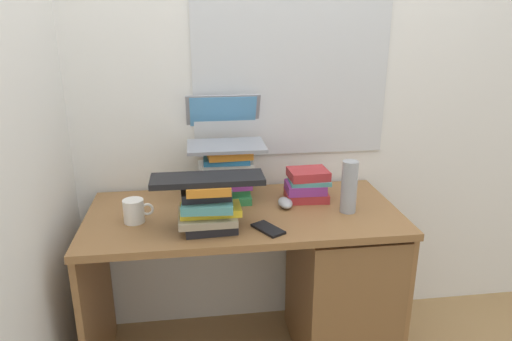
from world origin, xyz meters
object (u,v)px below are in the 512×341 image
cell_phone (268,229)px  desk (317,279)px  water_bottle (349,187)px  computer_mouse (285,203)px  keyboard (207,179)px  book_stack_keyboard_riser (208,207)px  laptop (225,132)px  book_stack_tall (228,173)px  mug (134,211)px  book_stack_side (307,185)px

cell_phone → desk: bearing=3.8°
water_bottle → cell_phone: (-0.36, -0.13, -0.10)m
computer_mouse → water_bottle: size_ratio=0.47×
keyboard → cell_phone: bearing=-11.5°
book_stack_keyboard_riser → laptop: laptop is taller
book_stack_tall → mug: book_stack_tall is taller
water_bottle → cell_phone: size_ratio=1.62×
book_stack_side → mug: (-0.73, -0.14, -0.02)m
mug → cell_phone: mug is taller
laptop → cell_phone: (0.13, -0.40, -0.28)m
computer_mouse → cell_phone: size_ratio=0.76×
laptop → cell_phone: laptop is taller
desk → book_stack_keyboard_riser: book_stack_keyboard_riser is taller
desk → laptop: 0.77m
desk → keyboard: bearing=-165.4°
keyboard → computer_mouse: bearing=27.3°
book_stack_tall → keyboard: book_stack_tall is taller
desk → book_stack_keyboard_riser: 0.65m
water_bottle → book_stack_side: bearing=132.0°
book_stack_tall → cell_phone: bearing=-69.5°
book_stack_keyboard_riser → water_bottle: water_bottle is taller
desk → book_stack_keyboard_riser: size_ratio=5.42×
keyboard → cell_phone: size_ratio=3.09×
book_stack_tall → computer_mouse: (0.23, -0.12, -0.10)m
book_stack_side → laptop: laptop is taller
computer_mouse → water_bottle: (0.25, -0.09, 0.09)m
book_stack_tall → laptop: 0.18m
mug → desk: bearing=1.8°
desk → book_stack_tall: 0.62m
laptop → keyboard: 0.38m
mug → book_stack_side: bearing=10.8°
keyboard → mug: keyboard is taller
desk → book_stack_side: 0.42m
computer_mouse → mug: bearing=-173.5°
desk → keyboard: size_ratio=3.09×
water_bottle → desk: bearing=160.2°
laptop → mug: (-0.38, -0.26, -0.24)m
desk → laptop: (-0.38, 0.23, 0.63)m
book_stack_keyboard_riser → laptop: (0.09, 0.35, 0.20)m
keyboard → book_stack_side: bearing=28.6°
water_bottle → book_stack_keyboard_riser: bearing=-171.8°
book_stack_tall → mug: (-0.39, -0.19, -0.07)m
book_stack_side → cell_phone: 0.36m
book_stack_keyboard_riser → keyboard: 0.11m
book_stack_tall → laptop: laptop is taller
desk → water_bottle: water_bottle is taller
book_stack_tall → keyboard: size_ratio=0.59×
computer_mouse → desk: bearing=-18.3°
book_stack_tall → cell_phone: size_ratio=1.82×
laptop → keyboard: (-0.09, -0.36, -0.09)m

